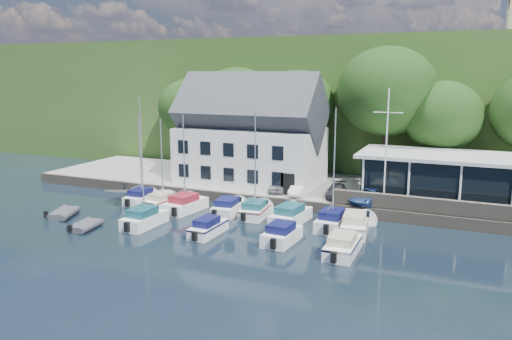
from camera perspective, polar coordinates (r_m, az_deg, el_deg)
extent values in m
plane|color=black|center=(34.40, -1.17, -9.32)|extent=(180.00, 180.00, 0.00)
cube|color=gray|center=(50.03, 7.21, -2.29)|extent=(60.00, 13.00, 1.00)
cube|color=#62594E|center=(44.01, 4.82, -4.09)|extent=(60.00, 0.30, 1.00)
cube|color=#33521E|center=(92.37, 15.21, 8.22)|extent=(160.00, 75.00, 16.00)
cube|color=#5E7138|center=(99.54, 20.82, 12.77)|extent=(50.00, 30.00, 0.30)
cube|color=#62594E|center=(42.03, 20.75, -3.97)|extent=(18.00, 0.50, 1.20)
imported|color=#ADAEB2|center=(46.97, 2.47, -1.68)|extent=(2.27, 3.89, 1.24)
imported|color=white|center=(45.69, 4.80, -2.18)|extent=(1.50, 3.42, 1.09)
imported|color=#2C2C31|center=(45.24, 9.18, -2.39)|extent=(2.12, 4.07, 1.13)
imported|color=navy|center=(43.83, 12.79, -2.85)|extent=(2.62, 4.08, 1.30)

